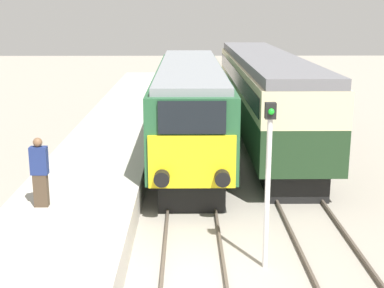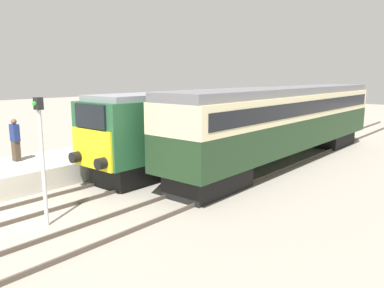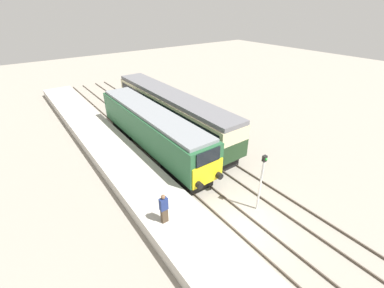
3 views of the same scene
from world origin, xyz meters
The scene contains 8 objects.
ground_plane centered at (0.00, 0.00, 0.00)m, with size 120.00×120.00×0.00m, color gray.
platform_left centered at (-3.30, 8.00, 0.45)m, with size 3.50×50.00×0.89m.
rails_near_track centered at (0.00, 5.00, 0.07)m, with size 1.51×60.00×0.14m.
rails_far_track centered at (3.40, 5.00, 0.07)m, with size 1.50×60.00×0.14m.
locomotive centered at (0.00, 10.95, 2.14)m, with size 2.70×15.33×3.80m.
passenger_carriage centered at (3.40, 13.25, 2.41)m, with size 2.75×17.67×3.99m.
person_on_platform centered at (-3.98, 2.36, 1.83)m, with size 0.44×0.26×1.86m.
signal_post centered at (1.70, 0.59, 2.35)m, with size 0.24×0.28×3.96m.
Camera 3 is at (-8.89, -6.86, 11.57)m, focal length 24.00 mm.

